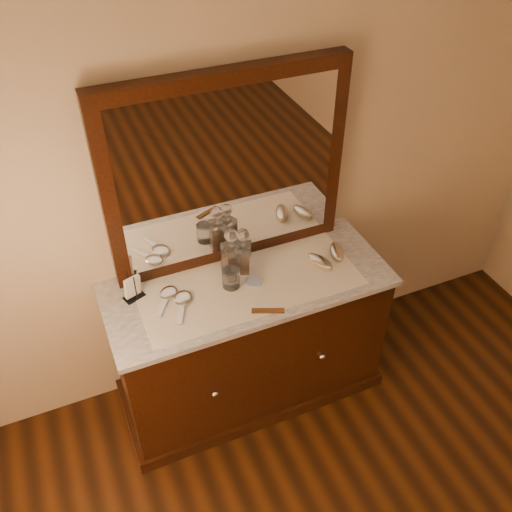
% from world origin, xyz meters
% --- Properties ---
extents(dresser_cabinet, '(1.40, 0.55, 0.82)m').
position_xyz_m(dresser_cabinet, '(0.00, 1.96, 0.41)').
color(dresser_cabinet, black).
rests_on(dresser_cabinet, floor).
extents(dresser_plinth, '(1.46, 0.59, 0.08)m').
position_xyz_m(dresser_plinth, '(0.00, 1.96, 0.04)').
color(dresser_plinth, black).
rests_on(dresser_plinth, floor).
extents(knob_left, '(0.04, 0.04, 0.04)m').
position_xyz_m(knob_left, '(-0.30, 1.67, 0.45)').
color(knob_left, silver).
rests_on(knob_left, dresser_cabinet).
extents(knob_right, '(0.04, 0.04, 0.04)m').
position_xyz_m(knob_right, '(0.30, 1.67, 0.45)').
color(knob_right, silver).
rests_on(knob_right, dresser_cabinet).
extents(marble_top, '(1.44, 0.59, 0.03)m').
position_xyz_m(marble_top, '(0.00, 1.96, 0.83)').
color(marble_top, white).
rests_on(marble_top, dresser_cabinet).
extents(mirror_frame, '(1.20, 0.08, 1.00)m').
position_xyz_m(mirror_frame, '(0.00, 2.20, 1.35)').
color(mirror_frame, black).
rests_on(mirror_frame, marble_top).
extents(mirror_glass, '(1.06, 0.01, 0.86)m').
position_xyz_m(mirror_glass, '(0.00, 2.17, 1.35)').
color(mirror_glass, white).
rests_on(mirror_glass, marble_top).
extents(lace_runner, '(1.10, 0.45, 0.00)m').
position_xyz_m(lace_runner, '(0.00, 1.94, 0.85)').
color(lace_runner, white).
rests_on(lace_runner, marble_top).
extents(pin_dish, '(0.09, 0.09, 0.01)m').
position_xyz_m(pin_dish, '(0.02, 1.94, 0.86)').
color(pin_dish, silver).
rests_on(pin_dish, lace_runner).
extents(comb, '(0.15, 0.09, 0.01)m').
position_xyz_m(comb, '(0.01, 1.73, 0.86)').
color(comb, brown).
rests_on(comb, lace_runner).
extents(napkin_rack, '(0.11, 0.09, 0.15)m').
position_xyz_m(napkin_rack, '(-0.55, 2.07, 0.91)').
color(napkin_rack, black).
rests_on(napkin_rack, marble_top).
extents(decanter_left, '(0.09, 0.09, 0.27)m').
position_xyz_m(decanter_left, '(-0.04, 2.06, 0.96)').
color(decanter_left, brown).
rests_on(decanter_left, lace_runner).
extents(decanter_right, '(0.10, 0.10, 0.26)m').
position_xyz_m(decanter_right, '(0.01, 2.05, 0.95)').
color(decanter_right, brown).
rests_on(decanter_right, lace_runner).
extents(brush_near, '(0.12, 0.17, 0.04)m').
position_xyz_m(brush_near, '(0.39, 1.93, 0.88)').
color(brush_near, tan).
rests_on(brush_near, lace_runner).
extents(brush_far, '(0.11, 0.16, 0.04)m').
position_xyz_m(brush_far, '(0.51, 1.96, 0.87)').
color(brush_far, tan).
rests_on(brush_far, lace_runner).
extents(hand_mirror_outer, '(0.16, 0.21, 0.02)m').
position_xyz_m(hand_mirror_outer, '(-0.40, 2.01, 0.86)').
color(hand_mirror_outer, silver).
rests_on(hand_mirror_outer, lace_runner).
extents(hand_mirror_inner, '(0.14, 0.23, 0.02)m').
position_xyz_m(hand_mirror_inner, '(-0.34, 1.94, 0.86)').
color(hand_mirror_inner, silver).
rests_on(hand_mirror_inner, lace_runner).
extents(tumblers, '(0.09, 0.09, 0.10)m').
position_xyz_m(tumblers, '(-0.09, 1.96, 0.90)').
color(tumblers, white).
rests_on(tumblers, lace_runner).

